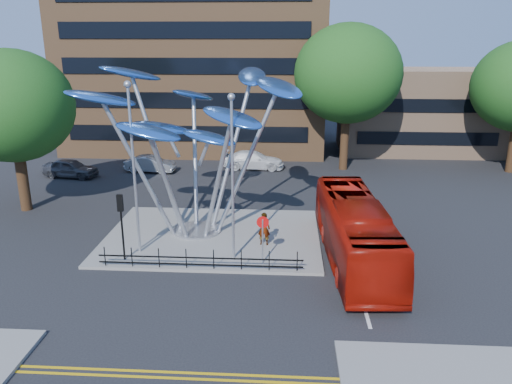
# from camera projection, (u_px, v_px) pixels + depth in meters

# --- Properties ---
(ground) EXTENTS (120.00, 120.00, 0.00)m
(ground) POSITION_uv_depth(u_px,v_px,m) (216.00, 288.00, 22.64)
(ground) COLOR black
(ground) RESTS_ON ground
(traffic_island) EXTENTS (12.00, 9.00, 0.15)m
(traffic_island) POSITION_uv_depth(u_px,v_px,m) (213.00, 236.00, 28.39)
(traffic_island) COLOR slate
(traffic_island) RESTS_ON ground
(double_yellow_near) EXTENTS (40.00, 0.12, 0.01)m
(double_yellow_near) POSITION_uv_depth(u_px,v_px,m) (191.00, 373.00, 16.92)
(double_yellow_near) COLOR gold
(double_yellow_near) RESTS_ON ground
(double_yellow_far) EXTENTS (40.00, 0.12, 0.01)m
(double_yellow_far) POSITION_uv_depth(u_px,v_px,m) (190.00, 379.00, 16.63)
(double_yellow_far) COLOR gold
(double_yellow_far) RESTS_ON ground
(low_building_near) EXTENTS (15.00, 8.00, 8.00)m
(low_building_near) POSITION_uv_depth(u_px,v_px,m) (418.00, 111.00, 49.09)
(low_building_near) COLOR tan
(low_building_near) RESTS_ON ground
(tree_right) EXTENTS (8.80, 8.80, 12.11)m
(tree_right) POSITION_uv_depth(u_px,v_px,m) (348.00, 74.00, 40.75)
(tree_right) COLOR black
(tree_right) RESTS_ON ground
(tree_left) EXTENTS (7.60, 7.60, 10.32)m
(tree_left) POSITION_uv_depth(u_px,v_px,m) (12.00, 106.00, 30.98)
(tree_left) COLOR black
(tree_left) RESTS_ON ground
(leaf_sculpture) EXTENTS (12.72, 9.54, 9.51)m
(leaf_sculpture) POSITION_uv_depth(u_px,v_px,m) (192.00, 115.00, 27.09)
(leaf_sculpture) COLOR #9EA0A5
(leaf_sculpture) RESTS_ON traffic_island
(street_lamp_left) EXTENTS (0.36, 0.36, 8.80)m
(street_lamp_left) POSITION_uv_depth(u_px,v_px,m) (133.00, 155.00, 24.65)
(street_lamp_left) COLOR #9EA0A5
(street_lamp_left) RESTS_ON traffic_island
(street_lamp_right) EXTENTS (0.36, 0.36, 8.30)m
(street_lamp_right) POSITION_uv_depth(u_px,v_px,m) (232.00, 164.00, 23.95)
(street_lamp_right) COLOR #9EA0A5
(street_lamp_right) RESTS_ON traffic_island
(traffic_light_island) EXTENTS (0.28, 0.18, 3.42)m
(traffic_light_island) POSITION_uv_depth(u_px,v_px,m) (121.00, 213.00, 24.54)
(traffic_light_island) COLOR black
(traffic_light_island) RESTS_ON traffic_island
(no_entry_sign_island) EXTENTS (0.60, 0.10, 2.45)m
(no_entry_sign_island) POSITION_uv_depth(u_px,v_px,m) (263.00, 232.00, 24.38)
(no_entry_sign_island) COLOR #9EA0A5
(no_entry_sign_island) RESTS_ON traffic_island
(pedestrian_railing_front) EXTENTS (10.00, 0.06, 1.00)m
(pedestrian_railing_front) POSITION_uv_depth(u_px,v_px,m) (200.00, 261.00, 24.15)
(pedestrian_railing_front) COLOR black
(pedestrian_railing_front) RESTS_ON traffic_island
(red_bus) EXTENTS (3.29, 11.52, 3.17)m
(red_bus) POSITION_uv_depth(u_px,v_px,m) (355.00, 231.00, 25.11)
(red_bus) COLOR #991107
(red_bus) RESTS_ON ground
(pedestrian) EXTENTS (0.70, 0.48, 1.84)m
(pedestrian) POSITION_uv_depth(u_px,v_px,m) (264.00, 229.00, 26.79)
(pedestrian) COLOR gray
(pedestrian) RESTS_ON traffic_island
(parked_car_left) EXTENTS (4.61, 2.37, 1.50)m
(parked_car_left) POSITION_uv_depth(u_px,v_px,m) (71.00, 168.00, 40.42)
(parked_car_left) COLOR #404248
(parked_car_left) RESTS_ON ground
(parked_car_mid) EXTENTS (4.33, 1.84, 1.39)m
(parked_car_mid) POSITION_uv_depth(u_px,v_px,m) (150.00, 164.00, 42.00)
(parked_car_mid) COLOR #989B9F
(parked_car_mid) RESTS_ON ground
(parked_car_right) EXTENTS (5.27, 2.27, 1.51)m
(parked_car_right) POSITION_uv_depth(u_px,v_px,m) (254.00, 160.00, 43.08)
(parked_car_right) COLOR silver
(parked_car_right) RESTS_ON ground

